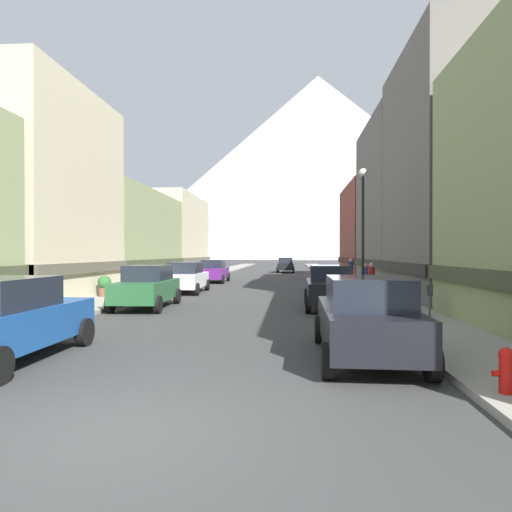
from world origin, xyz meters
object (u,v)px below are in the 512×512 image
(car_right_0, at_px, (366,318))
(car_left_3, at_px, (214,271))
(car_left_1, at_px, (147,286))
(car_left_2, at_px, (186,277))
(fire_hydrant_near, at_px, (506,369))
(pedestrian_0, at_px, (366,279))
(car_driving_0, at_px, (286,265))
(pedestrian_1, at_px, (351,273))
(car_left_0, at_px, (5,319))
(trash_bin_right, at_px, (411,301))
(pedestrian_2, at_px, (371,280))
(parking_meter_near, at_px, (430,303))
(car_right_1, at_px, (330,287))
(streetlamp_right, at_px, (363,215))
(potted_plant_0, at_px, (105,285))

(car_right_0, bearing_deg, car_left_3, 107.11)
(car_left_1, distance_m, car_left_2, 7.02)
(fire_hydrant_near, xyz_separation_m, pedestrian_0, (0.80, 17.52, 0.35))
(car_driving_0, bearing_deg, car_left_2, -101.23)
(car_driving_0, bearing_deg, pedestrian_0, -80.51)
(pedestrian_1, bearing_deg, car_right_0, -96.66)
(car_left_0, relative_size, car_left_2, 1.00)
(trash_bin_right, bearing_deg, pedestrian_2, 90.81)
(parking_meter_near, bearing_deg, car_driving_0, 95.83)
(car_left_0, xyz_separation_m, pedestrian_1, (10.05, 21.80, 0.07))
(car_left_0, relative_size, car_left_3, 1.00)
(car_right_1, distance_m, streetlamp_right, 3.66)
(car_left_0, xyz_separation_m, car_left_2, (0.00, 16.30, 0.00))
(car_left_3, bearing_deg, streetlamp_right, -57.72)
(fire_hydrant_near, bearing_deg, pedestrian_0, 87.39)
(potted_plant_0, bearing_deg, pedestrian_0, 13.49)
(car_right_0, relative_size, pedestrian_2, 2.68)
(pedestrian_0, bearing_deg, trash_bin_right, -89.35)
(parking_meter_near, bearing_deg, car_left_2, 125.40)
(car_left_1, height_order, car_left_2, same)
(pedestrian_0, relative_size, streetlamp_right, 0.27)
(potted_plant_0, bearing_deg, parking_meter_near, -37.05)
(trash_bin_right, xyz_separation_m, pedestrian_0, (-0.10, 8.77, 0.23))
(car_right_0, relative_size, streetlamp_right, 0.76)
(potted_plant_0, height_order, pedestrian_2, pedestrian_2)
(car_driving_0, distance_m, potted_plant_0, 32.17)
(parking_meter_near, xyz_separation_m, streetlamp_right, (-0.40, 8.15, 2.97))
(pedestrian_0, relative_size, pedestrian_1, 0.90)
(car_left_3, height_order, parking_meter_near, car_left_3)
(streetlamp_right, bearing_deg, car_left_0, -129.73)
(car_left_0, distance_m, fire_hydrant_near, 9.44)
(potted_plant_0, bearing_deg, car_left_2, 49.97)
(car_left_2, bearing_deg, fire_hydrant_near, -63.00)
(pedestrian_1, xyz_separation_m, pedestrian_2, (-0.00, -7.83, -0.05))
(potted_plant_0, bearing_deg, car_left_3, 76.17)
(car_left_0, relative_size, parking_meter_near, 3.31)
(pedestrian_0, bearing_deg, streetlamp_right, -100.93)
(car_left_1, xyz_separation_m, car_left_2, (0.00, 7.02, 0.00))
(car_left_0, height_order, fire_hydrant_near, car_left_0)
(car_right_1, bearing_deg, car_right_0, -90.01)
(pedestrian_2, bearing_deg, car_left_3, 131.11)
(car_left_0, xyz_separation_m, car_left_1, (-0.00, 9.28, 0.00))
(car_left_3, relative_size, fire_hydrant_near, 6.28)
(car_left_3, xyz_separation_m, trash_bin_right, (10.15, -18.59, -0.26))
(fire_hydrant_near, relative_size, streetlamp_right, 0.12)
(car_left_0, bearing_deg, parking_meter_near, 16.69)
(car_left_2, xyz_separation_m, fire_hydrant_near, (9.25, -18.15, -0.37))
(fire_hydrant_near, bearing_deg, car_left_1, 129.73)
(car_left_2, relative_size, parking_meter_near, 3.33)
(car_right_0, height_order, trash_bin_right, car_right_0)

